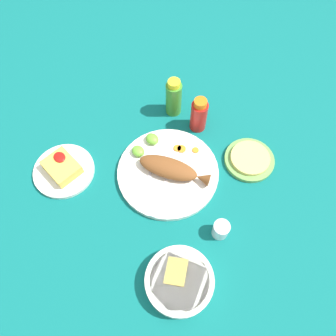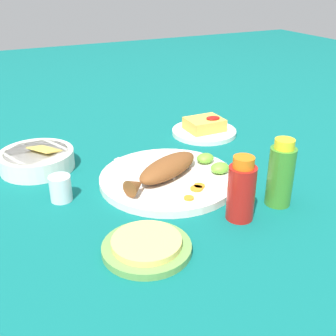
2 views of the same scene
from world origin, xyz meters
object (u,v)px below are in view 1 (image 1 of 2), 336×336
fried_fish (171,169)px  hot_sauce_bottle_green (174,98)px  fork_near (161,194)px  salt_cup (221,230)px  hot_sauce_bottle_red (199,115)px  guacamole_bowl (179,281)px  tortilla_plate (249,160)px  fork_far (148,187)px  main_plate (168,172)px  side_plate_fries (64,171)px

fried_fish → hot_sauce_bottle_green: hot_sauce_bottle_green is taller
fried_fish → fork_near: (-0.03, 0.08, -0.02)m
salt_cup → hot_sauce_bottle_green: bearing=-27.7°
fried_fish → hot_sauce_bottle_red: bearing=-96.7°
fried_fish → hot_sauce_bottle_green: bearing=-72.7°
fork_near → guacamole_bowl: bearing=29.9°
hot_sauce_bottle_green → tortilla_plate: bearing=-174.2°
fork_far → guacamole_bowl: size_ratio=0.80×
salt_cup → fork_far: bearing=13.0°
hot_sauce_bottle_red → salt_cup: (-0.31, 0.23, -0.04)m
tortilla_plate → main_plate: bearing=55.9°
fork_far → hot_sauce_bottle_red: hot_sauce_bottle_red is taller
salt_cup → main_plate: bearing=-6.4°
hot_sauce_bottle_green → fork_far: bearing=121.6°
hot_sauce_bottle_green → tortilla_plate: 0.33m
hot_sauce_bottle_red → tortilla_plate: (-0.22, -0.02, -0.06)m
hot_sauce_bottle_green → guacamole_bowl: (-0.44, 0.41, -0.04)m
fried_fish → hot_sauce_bottle_red: 0.22m
side_plate_fries → main_plate: bearing=-135.1°
fork_far → salt_cup: 0.26m
fork_far → hot_sauce_bottle_green: bearing=170.6°
fork_near → fork_far: bearing=-99.2°
salt_cup → side_plate_fries: salt_cup is taller
fried_fish → salt_cup: bearing=145.4°
fried_fish → tortilla_plate: 0.27m
hot_sauce_bottle_green → salt_cup: 0.48m
main_plate → fork_near: (-0.04, 0.07, 0.01)m
hot_sauce_bottle_red → hot_sauce_bottle_green: bearing=6.4°
main_plate → tortilla_plate: main_plate is taller
fried_fish → hot_sauce_bottle_red: hot_sauce_bottle_red is taller
main_plate → fried_fish: size_ratio=1.41×
fork_near → hot_sauce_bottle_green: 0.35m
fork_far → tortilla_plate: bearing=112.7°
main_plate → fork_far: 0.09m
guacamole_bowl → tortilla_plate: (0.11, -0.44, -0.02)m
fork_near → side_plate_fries: size_ratio=0.87×
hot_sauce_bottle_red → side_plate_fries: hot_sauce_bottle_red is taller
main_plate → hot_sauce_bottle_red: size_ratio=2.38×
fork_near → guacamole_bowl: (-0.22, 0.14, 0.01)m
side_plate_fries → guacamole_bowl: 0.51m
fork_near → salt_cup: bearing=74.7°
fork_near → hot_sauce_bottle_green: (0.22, -0.26, 0.05)m
guacamole_bowl → tortilla_plate: 0.46m
fried_fish → fork_far: fried_fish is taller
side_plate_fries → salt_cup: bearing=-156.7°
hot_sauce_bottle_green → tortilla_plate: hot_sauce_bottle_green is taller
fried_fish → main_plate: bearing=0.0°
hot_sauce_bottle_green → hot_sauce_bottle_red: bearing=-173.6°
main_plate → fork_near: bearing=121.4°
fork_far → hot_sauce_bottle_green: (0.17, -0.28, 0.05)m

